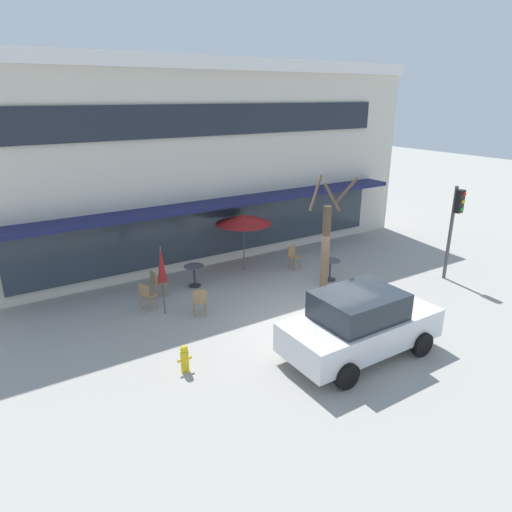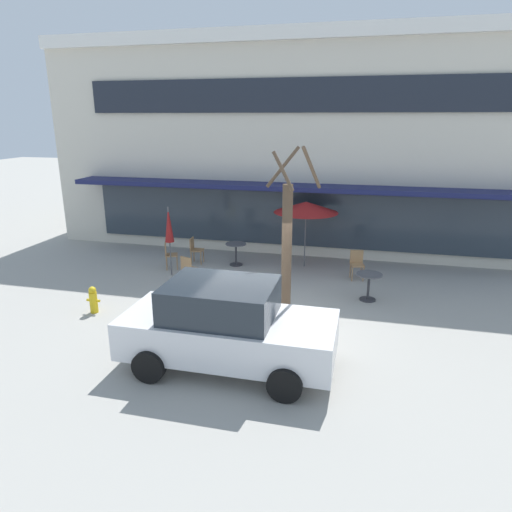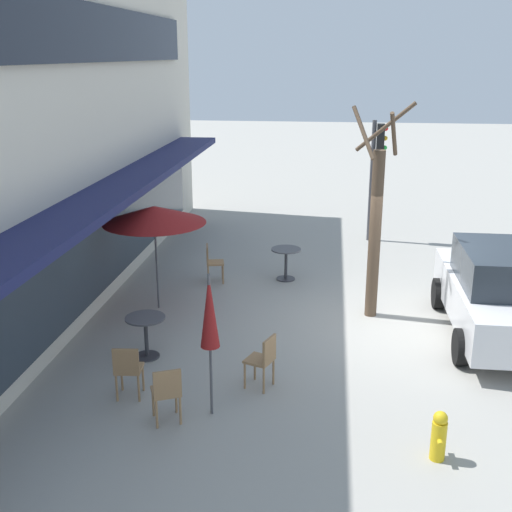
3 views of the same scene
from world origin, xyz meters
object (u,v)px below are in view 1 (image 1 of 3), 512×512
at_px(cafe_chair_1, 157,282).
at_px(cafe_chair_2, 293,255).
at_px(cafe_chair_3, 147,294).
at_px(fire_hydrant, 185,358).
at_px(patio_umbrella_cream_folded, 244,219).
at_px(cafe_chair_0, 200,300).
at_px(cafe_table_streetside, 330,267).
at_px(traffic_light_pole, 455,218).
at_px(patio_umbrella_green_folded, 161,264).
at_px(parked_sedan, 360,324).
at_px(street_tree, 325,255).
at_px(cafe_table_near_wall, 194,272).

height_order(cafe_chair_1, cafe_chair_2, same).
distance_m(cafe_chair_1, cafe_chair_3, 0.98).
bearing_deg(fire_hydrant, patio_umbrella_cream_folded, 46.82).
height_order(cafe_chair_0, fire_hydrant, cafe_chair_0).
bearing_deg(cafe_table_streetside, cafe_chair_0, -179.68).
xyz_separation_m(cafe_chair_1, traffic_light_pole, (9.47, -4.21, 1.77)).
bearing_deg(cafe_chair_2, patio_umbrella_green_folded, -169.56).
relative_size(patio_umbrella_green_folded, traffic_light_pole, 0.65).
bearing_deg(traffic_light_pole, cafe_chair_1, 156.01).
xyz_separation_m(cafe_table_streetside, fire_hydrant, (-6.83, -2.51, -0.16)).
height_order(patio_umbrella_cream_folded, cafe_chair_0, patio_umbrella_cream_folded).
relative_size(cafe_chair_1, cafe_chair_3, 1.00).
xyz_separation_m(cafe_chair_0, cafe_chair_3, (-1.19, 1.26, 0.00)).
distance_m(parked_sedan, fire_hydrant, 4.47).
bearing_deg(cafe_chair_1, cafe_chair_2, -3.15).
bearing_deg(cafe_chair_3, patio_umbrella_green_folded, -61.28).
bearing_deg(patio_umbrella_green_folded, cafe_chair_1, 77.88).
bearing_deg(street_tree, cafe_chair_3, 144.99).
bearing_deg(patio_umbrella_green_folded, traffic_light_pole, -16.34).
relative_size(patio_umbrella_cream_folded, cafe_chair_0, 2.47).
xyz_separation_m(cafe_table_near_wall, parked_sedan, (1.64, -6.34, 0.36)).
height_order(cafe_chair_1, parked_sedan, parked_sedan).
relative_size(patio_umbrella_green_folded, cafe_chair_1, 2.47).
bearing_deg(patio_umbrella_cream_folded, street_tree, -87.96).
bearing_deg(cafe_chair_3, cafe_chair_0, -46.63).
bearing_deg(fire_hydrant, patio_umbrella_green_folded, 76.65).
relative_size(patio_umbrella_cream_folded, traffic_light_pole, 0.65).
relative_size(patio_umbrella_green_folded, cafe_chair_2, 2.47).
bearing_deg(cafe_chair_0, cafe_chair_3, 133.37).
distance_m(cafe_chair_0, traffic_light_pole, 9.32).
bearing_deg(cafe_table_streetside, patio_umbrella_cream_folded, 129.72).
height_order(patio_umbrella_green_folded, street_tree, street_tree).
distance_m(cafe_table_streetside, cafe_chair_2, 1.74).
distance_m(cafe_table_streetside, street_tree, 3.05).
bearing_deg(cafe_table_near_wall, cafe_table_streetside, -25.95).
bearing_deg(cafe_chair_3, street_tree, -35.01).
xyz_separation_m(cafe_table_near_wall, street_tree, (2.43, -4.02, 1.39)).
relative_size(cafe_table_streetside, cafe_chair_0, 0.85).
bearing_deg(patio_umbrella_cream_folded, traffic_light_pole, -39.38).
distance_m(cafe_table_near_wall, street_tree, 4.89).
xyz_separation_m(patio_umbrella_cream_folded, cafe_chair_2, (1.73, -0.83, -1.50)).
bearing_deg(cafe_table_streetside, street_tree, -135.84).
height_order(cafe_table_streetside, cafe_chair_1, cafe_chair_1).
bearing_deg(street_tree, fire_hydrant, -172.73).
distance_m(street_tree, fire_hydrant, 5.17).
xyz_separation_m(patio_umbrella_cream_folded, traffic_light_pole, (5.78, -4.74, 0.27)).
bearing_deg(cafe_chair_3, traffic_light_pole, -18.89).
bearing_deg(patio_umbrella_green_folded, cafe_chair_2, 10.44).
xyz_separation_m(cafe_chair_1, fire_hydrant, (-1.04, -4.51, -0.17)).
height_order(parked_sedan, street_tree, street_tree).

